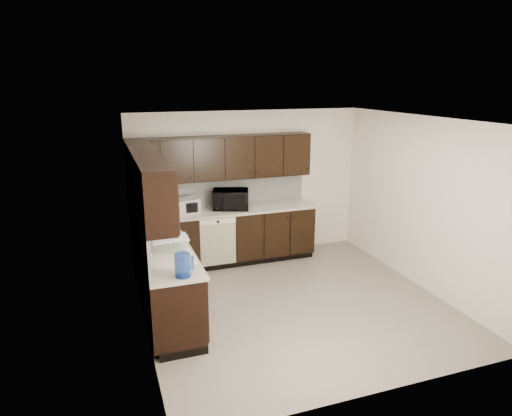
{
  "coord_description": "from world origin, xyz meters",
  "views": [
    {
      "loc": [
        -2.38,
        -5.23,
        2.98
      ],
      "look_at": [
        -0.35,
        0.6,
        1.24
      ],
      "focal_mm": 32.0,
      "sensor_mm": 36.0,
      "label": 1
    }
  ],
  "objects_px": {
    "microwave": "(231,199)",
    "storage_bin": "(170,244)",
    "sink": "(169,259)",
    "blue_pitcher": "(183,265)",
    "toaster_oven": "(186,206)"
  },
  "relations": [
    {
      "from": "toaster_oven",
      "to": "blue_pitcher",
      "type": "bearing_deg",
      "value": -114.76
    },
    {
      "from": "sink",
      "to": "toaster_oven",
      "type": "height_order",
      "value": "sink"
    },
    {
      "from": "blue_pitcher",
      "to": "sink",
      "type": "bearing_deg",
      "value": 69.27
    },
    {
      "from": "toaster_oven",
      "to": "blue_pitcher",
      "type": "distance_m",
      "value": 2.45
    },
    {
      "from": "microwave",
      "to": "storage_bin",
      "type": "bearing_deg",
      "value": -110.28
    },
    {
      "from": "sink",
      "to": "blue_pitcher",
      "type": "xyz_separation_m",
      "value": [
        0.05,
        -0.69,
        0.19
      ]
    },
    {
      "from": "blue_pitcher",
      "to": "microwave",
      "type": "bearing_deg",
      "value": 37.87
    },
    {
      "from": "microwave",
      "to": "toaster_oven",
      "type": "relative_size",
      "value": 1.51
    },
    {
      "from": "sink",
      "to": "blue_pitcher",
      "type": "distance_m",
      "value": 0.71
    },
    {
      "from": "microwave",
      "to": "toaster_oven",
      "type": "xyz_separation_m",
      "value": [
        -0.73,
        -0.01,
        -0.04
      ]
    },
    {
      "from": "microwave",
      "to": "storage_bin",
      "type": "height_order",
      "value": "microwave"
    },
    {
      "from": "sink",
      "to": "microwave",
      "type": "relative_size",
      "value": 1.42
    },
    {
      "from": "blue_pitcher",
      "to": "storage_bin",
      "type": "bearing_deg",
      "value": 65.71
    },
    {
      "from": "sink",
      "to": "storage_bin",
      "type": "height_order",
      "value": "sink"
    },
    {
      "from": "sink",
      "to": "toaster_oven",
      "type": "xyz_separation_m",
      "value": [
        0.55,
        1.71,
        0.18
      ]
    }
  ]
}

